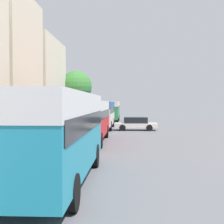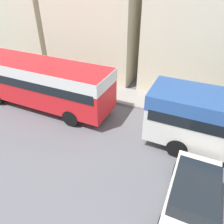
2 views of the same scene
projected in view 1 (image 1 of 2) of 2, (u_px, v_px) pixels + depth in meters
The scene contains 8 objects.
building_end_row at pixel (28, 85), 31.94m from camera, with size 6.09×8.96×9.29m.
bus_lead at pixel (54, 125), 10.86m from camera, with size 2.58×9.11×3.16m.
bus_following at pixel (88, 115), 22.25m from camera, with size 2.55×9.46×2.96m.
bus_third_in_line at pixel (102, 111), 33.92m from camera, with size 2.49×9.15×2.95m.
bus_rear at pixel (110, 108), 46.52m from camera, with size 2.55×9.38×3.05m.
car_far_curb at pixel (136, 123), 31.99m from camera, with size 4.35×1.86×1.36m.
pedestrian_near_curb at pixel (85, 116), 44.71m from camera, with size 0.37×0.37×1.66m.
street_tree at pixel (76, 87), 37.44m from camera, with size 3.82×3.82×6.52m.
Camera 1 is at (0.98, -2.38, 2.82)m, focal length 50.00 mm.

